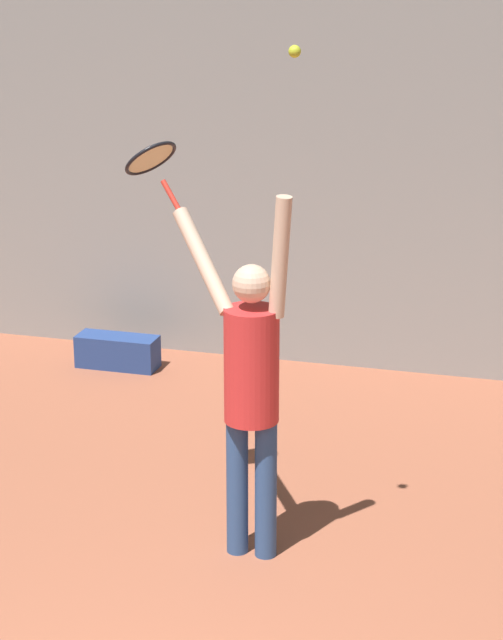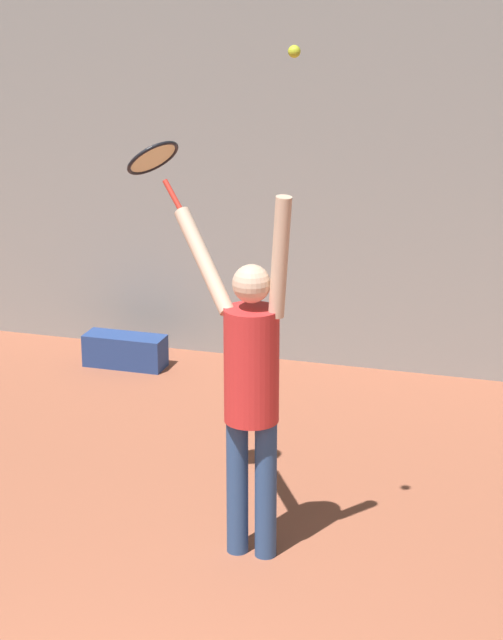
% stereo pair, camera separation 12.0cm
% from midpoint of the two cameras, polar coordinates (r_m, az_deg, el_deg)
% --- Properties ---
extents(back_wall, '(18.00, 0.10, 5.00)m').
position_cam_midpoint_polar(back_wall, '(9.56, 6.69, 11.93)').
color(back_wall, gray).
rests_on(back_wall, ground_plane).
extents(tennis_player, '(0.83, 0.52, 2.21)m').
position_cam_midpoint_polar(tennis_player, '(6.64, 0.47, -2.94)').
color(tennis_player, '#2D4C7F').
rests_on(tennis_player, ground_plane).
extents(tennis_racket, '(0.43, 0.43, 0.41)m').
position_cam_midpoint_polar(tennis_racket, '(6.94, -4.31, 7.82)').
color(tennis_racket, red).
extents(tennis_ball, '(0.07, 0.07, 0.07)m').
position_cam_midpoint_polar(tennis_ball, '(6.11, 2.70, 13.07)').
color(tennis_ball, '#CCDB2D').
extents(equipment_bag, '(0.70, 0.26, 0.28)m').
position_cam_midpoint_polar(equipment_bag, '(10.08, -5.90, -1.51)').
color(equipment_bag, navy).
rests_on(equipment_bag, ground_plane).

